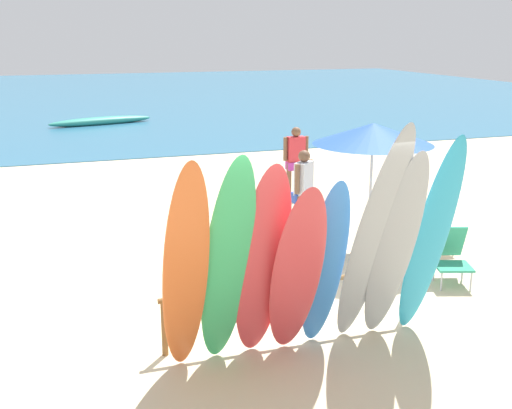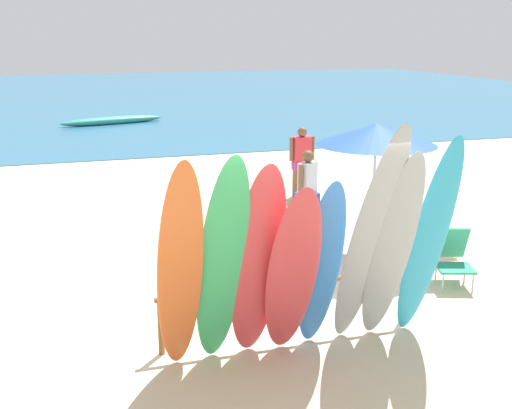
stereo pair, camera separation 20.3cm
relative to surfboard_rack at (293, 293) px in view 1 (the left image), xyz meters
name	(u,v)px [view 1 (the left image)]	position (x,y,z in m)	size (l,w,h in m)	color
ground	(130,146)	(0.00, 14.00, -0.55)	(60.00, 60.00, 0.00)	beige
ocean_water	(87,96)	(0.00, 31.74, -0.54)	(60.00, 40.00, 0.02)	teal
surfboard_rack	(293,293)	(0.00, 0.00, 0.00)	(3.21, 0.07, 0.69)	brown
surfboard_orange_0	(186,272)	(-1.42, -0.67, 0.68)	(0.46, 0.06, 2.58)	orange
surfboard_green_1	(227,265)	(-0.97, -0.60, 0.68)	(0.53, 0.06, 2.57)	#38B266
surfboard_red_2	(262,264)	(-0.57, -0.54, 0.62)	(0.57, 0.07, 2.43)	#D13D42
surfboard_red_3	(297,274)	(-0.22, -0.65, 0.51)	(0.56, 0.08, 2.25)	#D13D42
surfboard_blue_4	(325,266)	(0.18, -0.50, 0.50)	(0.47, 0.07, 2.17)	#337AD1
surfboard_grey_5	(373,240)	(0.64, -0.70, 0.81)	(0.49, 0.06, 2.90)	#999EA3
surfboard_grey_6	(394,249)	(0.94, -0.66, 0.65)	(0.49, 0.06, 2.56)	#999EA3
surfboard_teal_7	(430,239)	(1.42, -0.63, 0.72)	(0.47, 0.06, 2.64)	#289EC6
beachgoer_midbeach	(304,186)	(1.67, 3.66, 0.34)	(0.47, 0.41, 1.54)	brown
beachgoer_photographing	(296,157)	(2.60, 6.33, 0.34)	(0.58, 0.25, 1.54)	brown
beach_chair_red	(450,253)	(2.81, 0.88, -0.12)	(0.69, 0.81, 0.82)	#B7B7BC
beach_chair_blue	(432,225)	(3.39, 2.20, -0.12)	(0.55, 0.70, 0.83)	#B7B7BC
beach_umbrella	(373,134)	(2.31, 2.40, 1.43)	(1.92, 1.92, 2.15)	silver
distant_boat	(101,121)	(-0.40, 19.28, -0.40)	(4.16, 1.55, 0.33)	teal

